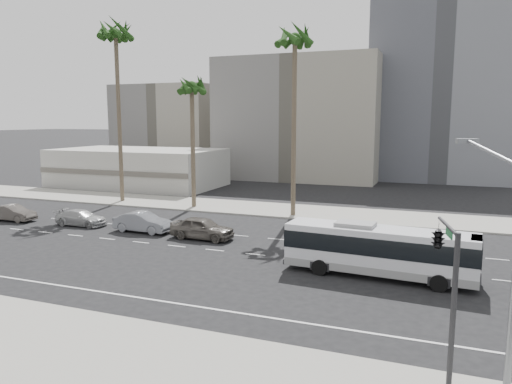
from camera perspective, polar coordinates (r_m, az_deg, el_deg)
The scene contains 18 objects.
ground at distance 31.60m, azimuth 5.05°, elevation -7.90°, with size 700.00×700.00×0.00m, color black.
sidewalk_north at distance 46.28m, azimuth 10.32°, elevation -2.63°, with size 120.00×7.00×0.15m, color gray.
sidewalk_south at distance 18.24m, azimuth -9.35°, elevation -20.60°, with size 120.00×7.00×0.15m, color gray.
commercial_low at distance 67.41m, azimuth -13.75°, elevation 2.82°, with size 22.00×12.16×5.00m.
midrise_beige_west at distance 76.89m, azimuth 5.73°, elevation 8.54°, with size 24.00×18.00×18.00m, color slate.
midrise_gray_center at distance 81.29m, azimuth 21.12°, elevation 10.84°, with size 20.00×20.00×26.00m, color #575961.
midrise_beige_far at distance 91.68m, azimuth -9.45°, elevation 7.52°, with size 18.00×16.00×15.00m, color slate.
civic_tower at distance 280.97m, azimuth 19.30°, elevation 14.17°, with size 42.00×42.00×129.00m.
city_bus at distance 28.55m, azimuth 14.27°, elevation -6.58°, with size 10.81×3.16×3.06m.
car_a at distance 36.69m, azimuth -6.39°, elevation -4.25°, with size 4.92×1.98×1.68m, color #57514A.
car_b at distance 39.77m, azimuth -13.21°, elevation -3.49°, with size 4.82×1.68×1.59m, color gray.
car_c at distance 43.71m, azimuth -19.95°, elevation -2.88°, with size 4.55×1.85×1.32m, color #A8A8A8.
car_d at distance 48.10m, azimuth -26.78°, elevation -2.23°, with size 4.31×1.50×1.42m, color #4C4641.
streetlight_corner at distance 16.41m, azimuth 27.60°, elevation -7.63°, with size 1.80×3.68×8.25m.
traffic_signal at distance 19.14m, azimuth 20.88°, elevation -5.39°, with size 2.51×3.40×5.40m.
palm_near at distance 44.80m, azimuth 4.62°, elevation 17.15°, with size 5.13×5.13×17.28m.
palm_mid at distance 49.09m, azimuth -7.60°, elevation 11.93°, with size 4.27×4.27×13.22m.
palm_far at distance 54.90m, azimuth -16.23°, elevation 17.17°, with size 5.60×5.60×19.24m.
Camera 1 is at (8.19, -29.19, 8.92)m, focal length 33.89 mm.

